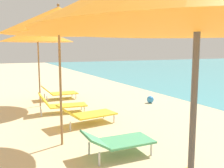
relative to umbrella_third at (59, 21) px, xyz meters
name	(u,v)px	position (x,y,z in m)	size (l,w,h in m)	color
umbrella_third	(59,21)	(0.00, 0.00, 0.00)	(2.28, 2.28, 2.94)	olive
lounger_third_shoreside	(86,114)	(0.97, 1.18, -2.31)	(1.65, 0.86, 0.58)	yellow
lounger_third_inland	(118,141)	(0.83, -1.01, -2.31)	(1.36, 0.66, 0.51)	#4CA572
umbrella_farthest	(38,35)	(0.21, 3.97, -0.10)	(2.49, 2.49, 2.79)	olive
lounger_farthest_shoreside	(59,92)	(1.11, 4.94, -2.33)	(1.41, 0.71, 0.56)	yellow
lounger_farthest_inland	(61,104)	(0.65, 2.70, -2.32)	(1.54, 0.72, 0.67)	yellow
beach_ball	(150,99)	(4.06, 2.73, -2.47)	(0.27, 0.27, 0.27)	#338CD8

